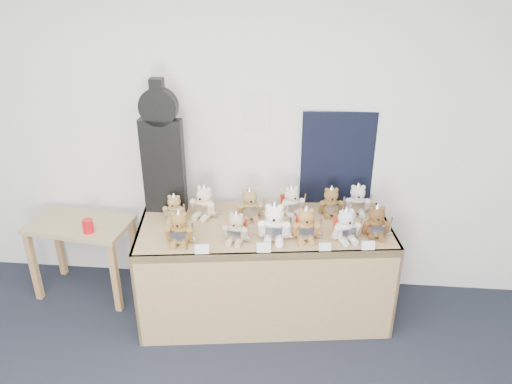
# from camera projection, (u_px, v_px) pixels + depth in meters

# --- Properties ---
(room_shell) EXTENTS (6.00, 6.00, 6.00)m
(room_shell) POSITION_uv_depth(u_px,v_px,m) (257.00, 111.00, 3.81)
(room_shell) COLOR white
(room_shell) RESTS_ON floor
(display_table) EXTENTS (1.97, 1.03, 0.78)m
(display_table) POSITION_uv_depth(u_px,v_px,m) (265.00, 250.00, 3.73)
(display_table) COLOR #966F4C
(display_table) RESTS_ON floor
(side_table) EXTENTS (0.85, 0.54, 0.67)m
(side_table) POSITION_uv_depth(u_px,v_px,m) (81.00, 236.00, 4.05)
(side_table) COLOR #937A4F
(side_table) RESTS_ON floor
(guitar_case) EXTENTS (0.32, 0.10, 1.05)m
(guitar_case) POSITION_uv_depth(u_px,v_px,m) (162.00, 150.00, 3.73)
(guitar_case) COLOR black
(guitar_case) RESTS_ON display_table
(navy_board) EXTENTS (0.57, 0.07, 0.76)m
(navy_board) POSITION_uv_depth(u_px,v_px,m) (337.00, 159.00, 3.91)
(navy_board) COLOR black
(navy_board) RESTS_ON display_table
(red_cup) EXTENTS (0.08, 0.08, 0.11)m
(red_cup) POSITION_uv_depth(u_px,v_px,m) (88.00, 226.00, 3.84)
(red_cup) COLOR red
(red_cup) RESTS_ON side_table
(teddy_front_far_left) EXTENTS (0.23, 0.18, 0.28)m
(teddy_front_far_left) POSITION_uv_depth(u_px,v_px,m) (179.00, 229.00, 3.46)
(teddy_front_far_left) COLOR brown
(teddy_front_far_left) RESTS_ON display_table
(teddy_front_left) EXTENTS (0.21, 0.18, 0.25)m
(teddy_front_left) POSITION_uv_depth(u_px,v_px,m) (236.00, 228.00, 3.49)
(teddy_front_left) COLOR tan
(teddy_front_left) RESTS_ON display_table
(teddy_front_centre) EXTENTS (0.26, 0.20, 0.31)m
(teddy_front_centre) POSITION_uv_depth(u_px,v_px,m) (274.00, 224.00, 3.49)
(teddy_front_centre) COLOR white
(teddy_front_centre) RESTS_ON display_table
(teddy_front_right) EXTENTS (0.23, 0.19, 0.27)m
(teddy_front_right) POSITION_uv_depth(u_px,v_px,m) (306.00, 225.00, 3.51)
(teddy_front_right) COLOR #A06D3C
(teddy_front_right) RESTS_ON display_table
(teddy_front_far_right) EXTENTS (0.23, 0.21, 0.27)m
(teddy_front_far_right) POSITION_uv_depth(u_px,v_px,m) (346.00, 226.00, 3.50)
(teddy_front_far_right) COLOR silver
(teddy_front_far_right) RESTS_ON display_table
(teddy_front_end) EXTENTS (0.22, 0.18, 0.27)m
(teddy_front_end) POSITION_uv_depth(u_px,v_px,m) (376.00, 223.00, 3.55)
(teddy_front_end) COLOR brown
(teddy_front_end) RESTS_ON display_table
(teddy_back_left) EXTENTS (0.23, 0.22, 0.29)m
(teddy_back_left) POSITION_uv_depth(u_px,v_px,m) (204.00, 203.00, 3.81)
(teddy_back_left) COLOR beige
(teddy_back_left) RESTS_ON display_table
(teddy_back_centre_left) EXTENTS (0.23, 0.20, 0.27)m
(teddy_back_centre_left) POSITION_uv_depth(u_px,v_px,m) (250.00, 205.00, 3.79)
(teddy_back_centre_left) COLOR #9E7C4F
(teddy_back_centre_left) RESTS_ON display_table
(teddy_back_centre_right) EXTENTS (0.22, 0.21, 0.26)m
(teddy_back_centre_right) POSITION_uv_depth(u_px,v_px,m) (292.00, 202.00, 3.85)
(teddy_back_centre_right) COLOR silver
(teddy_back_centre_right) RESTS_ON display_table
(teddy_back_right) EXTENTS (0.21, 0.18, 0.26)m
(teddy_back_right) POSITION_uv_depth(u_px,v_px,m) (331.00, 202.00, 3.84)
(teddy_back_right) COLOR brown
(teddy_back_right) RESTS_ON display_table
(teddy_back_end) EXTENTS (0.22, 0.18, 0.27)m
(teddy_back_end) POSITION_uv_depth(u_px,v_px,m) (357.00, 200.00, 3.87)
(teddy_back_end) COLOR silver
(teddy_back_end) RESTS_ON display_table
(teddy_back_far_left) EXTENTS (0.19, 0.15, 0.23)m
(teddy_back_far_left) POSITION_uv_depth(u_px,v_px,m) (174.00, 208.00, 3.77)
(teddy_back_far_left) COLOR #A8844E
(teddy_back_far_left) RESTS_ON display_table
(entry_card_a) EXTENTS (0.10, 0.03, 0.07)m
(entry_card_a) POSITION_uv_depth(u_px,v_px,m) (202.00, 249.00, 3.36)
(entry_card_a) COLOR silver
(entry_card_a) RESTS_ON display_table
(entry_card_b) EXTENTS (0.10, 0.03, 0.07)m
(entry_card_b) POSITION_uv_depth(u_px,v_px,m) (264.00, 248.00, 3.38)
(entry_card_b) COLOR silver
(entry_card_b) RESTS_ON display_table
(entry_card_c) EXTENTS (0.08, 0.03, 0.06)m
(entry_card_c) POSITION_uv_depth(u_px,v_px,m) (325.00, 247.00, 3.39)
(entry_card_c) COLOR silver
(entry_card_c) RESTS_ON display_table
(entry_card_d) EXTENTS (0.09, 0.03, 0.06)m
(entry_card_d) POSITION_uv_depth(u_px,v_px,m) (368.00, 245.00, 3.41)
(entry_card_d) COLOR silver
(entry_card_d) RESTS_ON display_table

